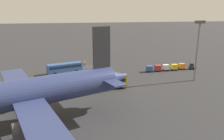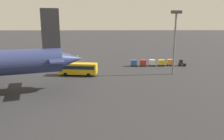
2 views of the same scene
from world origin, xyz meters
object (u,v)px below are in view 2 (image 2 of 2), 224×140
baggage_tug (182,63)px  cargo_cart_orange (170,62)px  cargo_cart_blue (134,63)px  shuttle_bus_near (53,58)px  worker_person (77,57)px  shuttle_bus_far (78,68)px  cargo_cart_white (152,62)px  cargo_cart_yellow (161,62)px  cargo_cart_red (143,62)px

baggage_tug → cargo_cart_orange: bearing=6.2°
cargo_cart_orange → baggage_tug: bearing=171.0°
cargo_cart_blue → shuttle_bus_near: bearing=-9.3°
cargo_cart_orange → worker_person: bearing=-21.9°
shuttle_bus_far → cargo_cart_white: (-22.44, -12.31, -0.79)m
cargo_cart_orange → cargo_cart_yellow: (2.99, 0.55, 0.00)m
cargo_cart_yellow → worker_person: bearing=-24.8°
cargo_cart_white → cargo_cart_blue: size_ratio=1.00×
baggage_tug → cargo_cart_blue: baggage_tug is taller
cargo_cart_white → cargo_cart_blue: same height
baggage_tug → cargo_cart_red: size_ratio=1.25×
baggage_tug → worker_person: (35.66, -13.42, -0.07)m
cargo_cart_yellow → cargo_cart_blue: (8.98, 0.12, 0.00)m
shuttle_bus_near → cargo_cart_orange: 39.32m
shuttle_bus_near → shuttle_bus_far: bearing=107.4°
shuttle_bus_near → cargo_cart_red: bearing=156.3°
cargo_cart_yellow → cargo_cart_white: 3.00m
cargo_cart_blue → worker_person: bearing=-34.0°
baggage_tug → shuttle_bus_far: bearing=35.8°
baggage_tug → worker_person: size_ratio=1.53×
baggage_tug → shuttle_bus_near: bearing=9.3°
shuttle_bus_near → cargo_cart_orange: shuttle_bus_near is taller
baggage_tug → cargo_cart_red: bearing=14.9°
cargo_cart_red → cargo_cart_blue: same height
worker_person → cargo_cart_orange: cargo_cart_orange is taller
cargo_cart_yellow → cargo_cart_red: same height
cargo_cart_yellow → cargo_cart_blue: 8.98m
worker_person → cargo_cart_orange: bearing=158.1°
shuttle_bus_near → shuttle_bus_far: size_ratio=1.10×
cargo_cart_red → cargo_cart_blue: size_ratio=1.00×
cargo_cart_white → cargo_cart_yellow: bearing=176.5°
cargo_cart_white → worker_person: bearing=-26.9°
shuttle_bus_near → cargo_cart_yellow: (-36.14, 4.34, -0.73)m
shuttle_bus_far → cargo_cart_red: 22.95m
shuttle_bus_near → cargo_cart_blue: shuttle_bus_near is taller
shuttle_bus_far → cargo_cart_white: size_ratio=4.85×
worker_person → cargo_cart_yellow: size_ratio=0.82×
cargo_cart_yellow → shuttle_bus_near: bearing=-6.8°
cargo_cart_white → cargo_cart_blue: bearing=2.8°
shuttle_bus_far → cargo_cart_orange: (-28.43, -12.68, -0.79)m
worker_person → shuttle_bus_near: bearing=51.6°
baggage_tug → cargo_cart_red: 12.67m
shuttle_bus_far → cargo_cart_blue: (-16.45, -12.02, -0.79)m
cargo_cart_white → cargo_cart_blue: (5.99, 0.30, 0.00)m
cargo_cart_blue → cargo_cart_white: bearing=-177.2°
cargo_cart_yellow → cargo_cart_blue: size_ratio=1.00×
worker_person → cargo_cart_blue: cargo_cart_blue is taller
cargo_cart_orange → cargo_cart_white: bearing=3.5°
shuttle_bus_near → cargo_cart_blue: (-27.16, 4.46, -0.73)m
shuttle_bus_near → baggage_tug: size_ratio=4.30×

